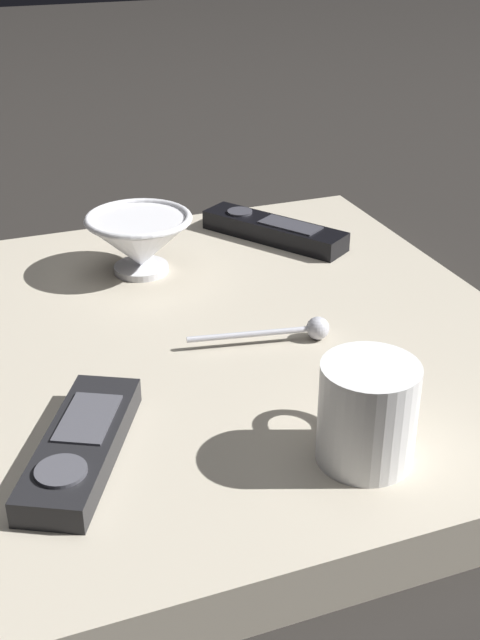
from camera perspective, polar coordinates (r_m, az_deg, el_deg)
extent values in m
plane|color=black|center=(0.87, -1.39, -3.71)|extent=(6.00, 6.00, 0.00)
cube|color=#B7AD99|center=(0.86, -1.41, -2.30)|extent=(0.66, 0.61, 0.05)
cylinder|color=silver|center=(0.99, -6.75, 3.52)|extent=(0.06, 0.06, 0.01)
cone|color=silver|center=(0.98, -6.85, 5.29)|extent=(0.12, 0.12, 0.06)
torus|color=silver|center=(0.96, -6.95, 6.88)|extent=(0.12, 0.12, 0.01)
cylinder|color=white|center=(0.66, 8.69, -6.30)|extent=(0.08, 0.08, 0.08)
torus|color=white|center=(0.69, 7.62, -4.22)|extent=(0.05, 0.02, 0.05)
cylinder|color=silver|center=(0.82, 0.66, -0.98)|extent=(0.03, 0.12, 0.01)
sphere|color=silver|center=(0.84, 5.33, -0.56)|extent=(0.02, 0.02, 0.02)
cube|color=black|center=(1.07, 2.33, 6.12)|extent=(0.19, 0.15, 0.02)
cylinder|color=#3A3A42|center=(1.09, -0.01, 7.39)|extent=(0.03, 0.03, 0.00)
cube|color=#3A3A42|center=(1.05, 3.45, 6.49)|extent=(0.08, 0.07, 0.00)
cube|color=black|center=(0.68, -10.77, -8.45)|extent=(0.18, 0.13, 0.02)
cylinder|color=#4C4C54|center=(0.64, -12.12, -10.04)|extent=(0.04, 0.04, 0.00)
cube|color=#4C4C54|center=(0.69, -10.34, -6.59)|extent=(0.08, 0.07, 0.00)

